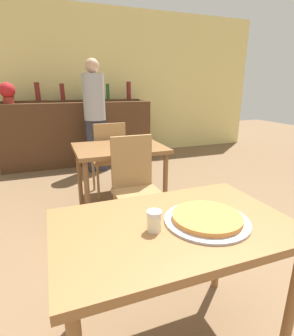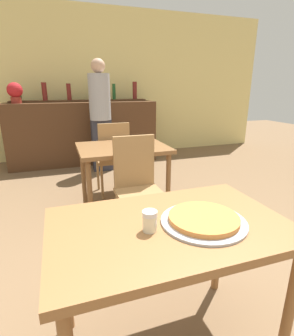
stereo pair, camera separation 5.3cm
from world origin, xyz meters
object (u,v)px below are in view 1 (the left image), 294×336
(pizza_tray, at_px, (207,219))
(cheese_shaker, at_px, (154,221))
(chair_far_side_back, at_px, (109,155))
(potted_plant, at_px, (7,92))
(chair_far_side_front, at_px, (135,182))
(person_standing, at_px, (95,112))

(pizza_tray, bearing_deg, cheese_shaker, 176.60)
(chair_far_side_back, relative_size, cheese_shaker, 10.02)
(chair_far_side_back, relative_size, potted_plant, 2.91)
(chair_far_side_front, distance_m, potted_plant, 3.08)
(person_standing, bearing_deg, pizza_tray, -91.23)
(chair_far_side_front, distance_m, person_standing, 2.24)
(pizza_tray, xyz_separation_m, cheese_shaker, (-0.26, 0.02, 0.03))
(cheese_shaker, distance_m, person_standing, 3.37)
(pizza_tray, distance_m, cheese_shaker, 0.26)
(chair_far_side_back, distance_m, cheese_shaker, 2.24)
(chair_far_side_front, height_order, pizza_tray, chair_far_side_front)
(chair_far_side_back, relative_size, person_standing, 0.54)
(pizza_tray, bearing_deg, potted_plant, 107.13)
(chair_far_side_back, distance_m, potted_plant, 2.20)
(pizza_tray, relative_size, potted_plant, 1.22)
(cheese_shaker, height_order, potted_plant, potted_plant)
(pizza_tray, distance_m, potted_plant, 4.10)
(chair_far_side_front, height_order, cheese_shaker, chair_far_side_front)
(chair_far_side_back, xyz_separation_m, person_standing, (0.05, 1.14, 0.42))
(chair_far_side_front, distance_m, cheese_shaker, 1.21)
(chair_far_side_front, distance_m, chair_far_side_back, 1.06)
(cheese_shaker, relative_size, person_standing, 0.05)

